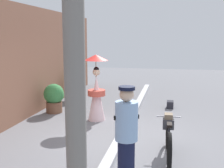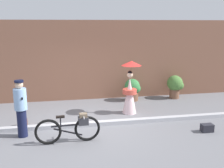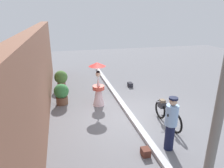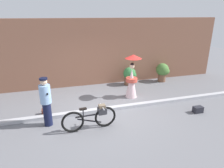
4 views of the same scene
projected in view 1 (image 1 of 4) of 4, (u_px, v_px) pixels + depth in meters
ground_plane at (121, 140)px, 6.26m from camera, size 30.00×30.00×0.00m
sidewalk_curb at (121, 137)px, 6.25m from camera, size 14.00×0.20×0.12m
bicycle_near_officer at (168, 137)px, 5.32m from camera, size 1.70×0.48×0.77m
person_officer at (126, 136)px, 4.11m from camera, size 0.34×0.36×1.59m
person_with_parasol at (96, 89)px, 7.68m from camera, size 0.69×0.69×1.84m
potted_plant_by_door at (54, 97)px, 8.53m from camera, size 0.64×0.62×0.90m
potted_plant_small at (75, 85)px, 10.28m from camera, size 0.67×0.66×0.97m
backpack_spare at (170, 104)px, 9.12m from camera, size 0.34×0.21×0.23m
utility_pole at (74, 24)px, 2.23m from camera, size 0.18×0.18×4.80m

